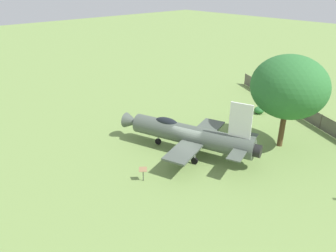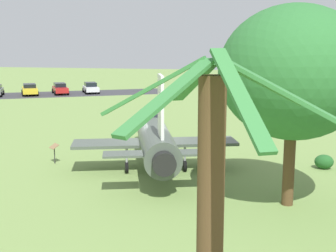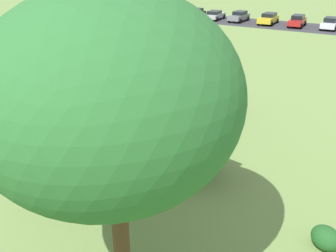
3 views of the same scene
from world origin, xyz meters
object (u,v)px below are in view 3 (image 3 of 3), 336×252
object	(u,v)px
display_jet	(157,113)
parked_car_yellow	(268,18)
shade_tree	(112,102)
shrub_near_fence	(326,238)
info_plaque	(101,99)
parked_car_silver	(215,15)
parked_car_white	(330,23)
parked_car_red	(297,21)
parked_car_gray	(239,16)
parked_car_black	(195,13)

from	to	relation	value
display_jet	parked_car_yellow	size ratio (longest dim) A/B	2.53
shade_tree	parked_car_yellow	distance (m)	49.41
display_jet	shrub_near_fence	world-z (taller)	display_jet
shrub_near_fence	info_plaque	distance (m)	15.27
parked_car_silver	info_plaque	bearing A→B (deg)	-169.03
info_plaque	parked_car_silver	distance (m)	39.05
parked_car_white	parked_car_red	world-z (taller)	parked_car_red
shrub_near_fence	parked_car_white	distance (m)	44.25
info_plaque	parked_car_yellow	size ratio (longest dim) A/B	0.23
shrub_near_fence	parked_car_red	size ratio (longest dim) A/B	0.21
display_jet	parked_car_red	size ratio (longest dim) A/B	2.63
parked_car_white	parked_car_red	distance (m)	4.24
info_plaque	parked_car_gray	distance (m)	38.49
display_jet	parked_car_white	size ratio (longest dim) A/B	2.78
parked_car_red	parked_car_gray	size ratio (longest dim) A/B	1.05
parked_car_white	parked_car_silver	world-z (taller)	parked_car_white
parked_car_white	shrub_near_fence	bearing A→B (deg)	8.64
shrub_near_fence	parked_car_black	distance (m)	51.34
parked_car_yellow	parked_car_silver	xyz separation A→B (m)	(7.01, 4.30, -0.07)
shrub_near_fence	parked_car_red	xyz separation A→B (m)	(31.74, -32.06, 0.39)
display_jet	parked_car_black	distance (m)	44.08
display_jet	parked_car_black	xyz separation A→B (m)	(35.93, -25.51, -1.04)
parked_car_gray	parked_car_silver	world-z (taller)	parked_car_gray
shrub_near_fence	parked_car_white	size ratio (longest dim) A/B	0.22
shrub_near_fence	parked_car_yellow	distance (m)	46.29
parked_car_red	parked_car_yellow	distance (m)	4.04
shrub_near_fence	parked_car_yellow	size ratio (longest dim) A/B	0.20
shrub_near_fence	parked_car_black	xyz separation A→B (m)	(45.31, -24.13, 0.35)
info_plaque	parked_car_red	distance (m)	38.22
parked_car_red	parked_car_yellow	world-z (taller)	parked_car_red
shade_tree	info_plaque	distance (m)	14.38
parked_car_silver	parked_car_yellow	bearing A→B (deg)	-91.56
parked_car_red	shrub_near_fence	bearing A→B (deg)	11.58
parked_car_yellow	parked_car_black	size ratio (longest dim) A/B	1.12
parked_car_red	parked_car_silver	distance (m)	12.27
parked_car_black	display_jet	bearing A→B (deg)	25.77
display_jet	parked_car_black	size ratio (longest dim) A/B	2.84
parked_car_white	parked_car_silver	size ratio (longest dim) A/B	0.96
shade_tree	info_plaque	world-z (taller)	shade_tree
parked_car_black	shade_tree	bearing A→B (deg)	25.93
parked_car_white	parked_car_red	bearing A→B (deg)	-90.41
display_jet	parked_car_black	bearing A→B (deg)	35.65
display_jet	info_plaque	size ratio (longest dim) A/B	11.14
display_jet	parked_car_white	bearing A→B (deg)	8.74
display_jet	info_plaque	distance (m)	5.85
shade_tree	parked_car_yellow	bearing A→B (deg)	-47.69
parked_car_gray	display_jet	bearing A→B (deg)	18.04
parked_car_white	parked_car_gray	xyz separation A→B (m)	(10.96, 6.42, -0.01)
shade_tree	parked_car_silver	bearing A→B (deg)	-38.64
parked_car_black	shrub_near_fence	bearing A→B (deg)	33.11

